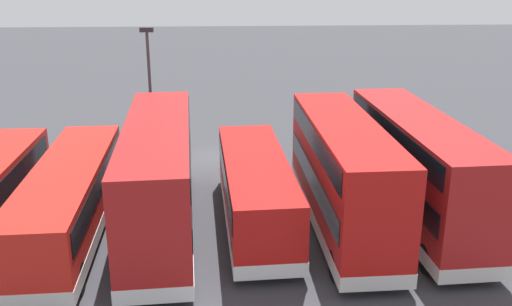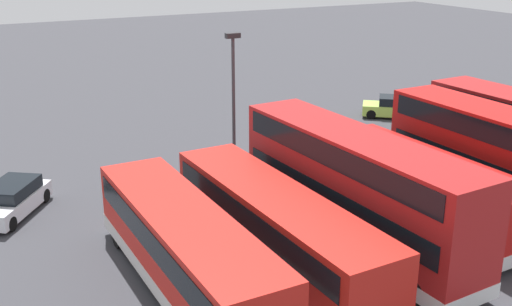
{
  "view_description": "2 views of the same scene",
  "coord_description": "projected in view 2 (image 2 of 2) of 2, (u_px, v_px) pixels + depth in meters",
  "views": [
    {
      "loc": [
        -0.77,
        30.81,
        10.64
      ],
      "look_at": [
        -2.33,
        2.48,
        1.07
      ],
      "focal_mm": 39.92,
      "sensor_mm": 36.0,
      "label": 1
    },
    {
      "loc": [
        15.65,
        27.22,
        11.55
      ],
      "look_at": [
        2.03,
        0.86,
        1.33
      ],
      "focal_mm": 43.55,
      "sensor_mm": 36.0,
      "label": 2
    }
  ],
  "objects": [
    {
      "name": "car_hatchback_silver",
      "position": [
        11.0,
        200.0,
        27.35
      ],
      "size": [
        3.95,
        4.53,
        1.43
      ],
      "color": "silver",
      "rests_on": "ground"
    },
    {
      "name": "bus_double_decker_second",
      "position": [
        496.0,
        159.0,
        27.23
      ],
      "size": [
        2.89,
        11.14,
        4.55
      ],
      "color": "#B71411",
      "rests_on": "ground"
    },
    {
      "name": "ground_plane",
      "position": [
        282.0,
        166.0,
        33.42
      ],
      "size": [
        140.0,
        140.0,
        0.0
      ],
      "primitive_type": "plane",
      "color": "#38383D"
    },
    {
      "name": "car_small_green",
      "position": [
        397.0,
        107.0,
        42.41
      ],
      "size": [
        4.59,
        4.17,
        1.43
      ],
      "color": "#A5D14C",
      "rests_on": "ground"
    },
    {
      "name": "bus_single_deck_sixth",
      "position": [
        185.0,
        248.0,
        21.06
      ],
      "size": [
        2.8,
        11.51,
        2.95
      ],
      "color": "red",
      "rests_on": "ground"
    },
    {
      "name": "bus_single_deck_third",
      "position": [
        425.0,
        187.0,
        26.34
      ],
      "size": [
        3.11,
        10.27,
        2.95
      ],
      "color": "#B71411",
      "rests_on": "ground"
    },
    {
      "name": "lamp_post_tall",
      "position": [
        234.0,
        97.0,
        29.91
      ],
      "size": [
        0.7,
        0.3,
        7.43
      ],
      "color": "#38383D",
      "rests_on": "ground"
    },
    {
      "name": "bus_single_deck_fifth",
      "position": [
        276.0,
        227.0,
        22.64
      ],
      "size": [
        3.05,
        11.98,
        2.95
      ],
      "color": "red",
      "rests_on": "ground"
    },
    {
      "name": "bus_double_decker_fourth",
      "position": [
        355.0,
        187.0,
        24.09
      ],
      "size": [
        3.32,
        12.2,
        4.55
      ],
      "color": "#A51919",
      "rests_on": "ground"
    }
  ]
}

